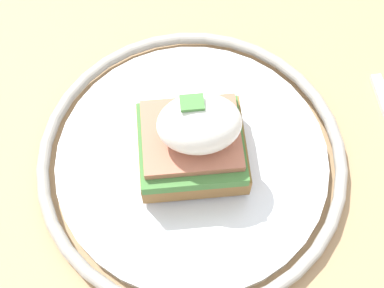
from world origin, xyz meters
name	(u,v)px	position (x,y,z in m)	size (l,w,h in m)	color
dining_table	(154,204)	(0.00, 0.00, 0.61)	(0.86, 0.81, 0.74)	tan
plate	(192,159)	(-0.04, 0.01, 0.74)	(0.25, 0.25, 0.02)	silver
sandwich	(194,139)	(-0.04, 0.02, 0.78)	(0.08, 0.08, 0.08)	olive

